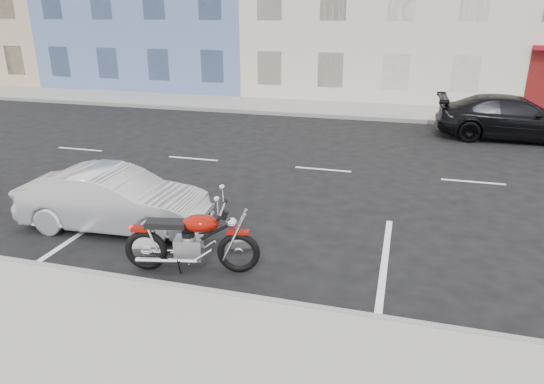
% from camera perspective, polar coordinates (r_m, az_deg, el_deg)
% --- Properties ---
extents(ground, '(120.00, 120.00, 0.00)m').
position_cam_1_polar(ground, '(13.69, 14.29, 1.90)').
color(ground, black).
rests_on(ground, ground).
extents(sidewalk_far, '(80.00, 3.40, 0.15)m').
position_cam_1_polar(sidewalk_far, '(22.70, 2.27, 9.99)').
color(sidewalk_far, gray).
rests_on(sidewalk_far, ground).
extents(curb_near, '(80.00, 0.12, 0.16)m').
position_cam_1_polar(curb_near, '(8.92, -22.08, -8.84)').
color(curb_near, gray).
rests_on(curb_near, ground).
extents(curb_far, '(80.00, 0.12, 0.16)m').
position_cam_1_polar(curb_far, '(21.07, 1.19, 9.19)').
color(curb_far, gray).
rests_on(curb_far, ground).
extents(motorcycle, '(2.31, 0.89, 1.17)m').
position_cam_1_polar(motorcycle, '(8.25, -3.77, -6.11)').
color(motorcycle, black).
rests_on(motorcycle, ground).
extents(sedan_silver, '(3.90, 1.58, 1.26)m').
position_cam_1_polar(sedan_silver, '(10.35, -18.07, -0.86)').
color(sedan_silver, '#B1B2B9').
rests_on(sedan_silver, ground).
extents(car_far, '(5.16, 2.14, 1.49)m').
position_cam_1_polar(car_far, '(18.94, 26.49, 7.82)').
color(car_far, black).
rests_on(car_far, ground).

